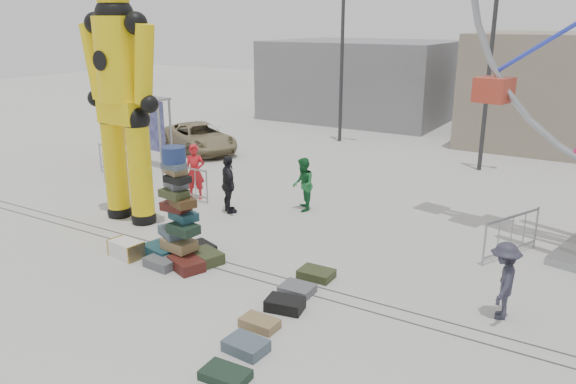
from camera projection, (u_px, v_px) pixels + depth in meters
The scene contains 25 objects.
ground at pixel (202, 279), 12.61m from camera, with size 90.00×90.00×0.00m, color #9E9E99.
track_line_near at pixel (219, 269), 13.10m from camera, with size 40.00×0.04×0.01m, color #47443F.
track_line_far at pixel (229, 263), 13.42m from camera, with size 40.00×0.04×0.01m, color #47443F.
building_left at pixel (363, 79), 32.89m from camera, with size 10.00×8.00×4.40m, color gray.
lamp_post_right at pixel (494, 51), 20.35m from camera, with size 1.41×0.25×8.00m.
lamp_post_left at pixel (344, 44), 25.46m from camera, with size 1.41×0.25×8.00m.
suitcase_tower at pixel (180, 229), 13.38m from camera, with size 2.12×1.77×2.82m.
crash_test_dummy at pixel (121, 94), 15.31m from camera, with size 2.73×1.21×6.91m.
banner_scaffold at pixel (134, 112), 22.28m from camera, with size 3.83×1.04×2.74m.
steamer_trunk at pixel (126, 249), 13.74m from camera, with size 0.85×0.49×0.40m, color silver.
row_case_0 at pixel (316, 274), 12.64m from camera, with size 0.77×0.55×0.19m, color #353D1E.
row_case_1 at pixel (297, 289), 11.93m from camera, with size 0.69×0.56×0.18m, color #595B61.
row_case_2 at pixel (285, 304), 11.24m from camera, with size 0.75×0.51×0.24m, color black.
row_case_3 at pixel (260, 323), 10.60m from camera, with size 0.73×0.44×0.18m, color olive.
row_case_4 at pixel (246, 346), 9.83m from camera, with size 0.74×0.53×0.22m, color #475966.
row_case_5 at pixel (225, 375), 9.08m from camera, with size 0.78×0.50×0.16m, color #192E20.
barricade_dummy_a at pixel (115, 162), 20.71m from camera, with size 2.00×0.10×1.10m, color gray, non-canonical shape.
barricade_dummy_b at pixel (126, 171), 19.42m from camera, with size 2.00×0.10×1.10m, color gray, non-canonical shape.
barricade_dummy_c at pixel (184, 182), 18.15m from camera, with size 2.00×0.10×1.10m, color gray, non-canonical shape.
barricade_wheel_front at pixel (511, 236), 13.64m from camera, with size 2.00×0.10×1.10m, color gray, non-canonical shape.
pedestrian_red at pixel (195, 172), 18.02m from camera, with size 0.65×0.43×1.79m, color red.
pedestrian_green at pixel (303, 184), 16.93m from camera, with size 0.79×0.62×1.63m, color #19672F.
pedestrian_black at pixel (229, 185), 16.70m from camera, with size 1.02×0.43×1.75m, color black.
pedestrian_grey at pixel (503, 281), 10.79m from camera, with size 1.01×0.58×1.56m, color #2A2A38.
parked_suv at pixel (200, 137), 24.62m from camera, with size 2.04×4.43×1.23m, color #8C7E5A.
Camera 1 is at (7.62, -8.79, 5.60)m, focal length 35.00 mm.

